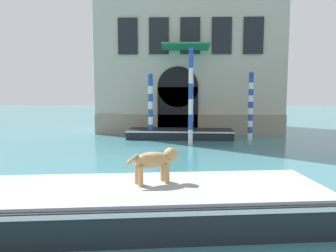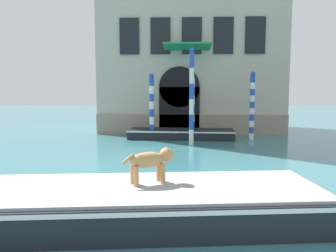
# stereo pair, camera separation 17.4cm
# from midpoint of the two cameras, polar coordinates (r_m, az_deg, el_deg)

# --- Properties ---
(palazzo_left) EXTENTS (11.29, 7.40, 16.34)m
(palazzo_left) POSITION_cam_midpoint_polar(r_m,az_deg,el_deg) (23.01, 3.44, 20.11)
(palazzo_left) COLOR #BCB29E
(palazzo_left) RESTS_ON ground_plane
(boat_foreground) EXTENTS (8.51, 3.33, 0.69)m
(boat_foreground) POSITION_cam_midpoint_polar(r_m,az_deg,el_deg) (6.69, -8.98, -13.10)
(boat_foreground) COLOR black
(boat_foreground) RESTS_ON ground_plane
(dog_on_deck) EXTENTS (1.02, 0.64, 0.73)m
(dog_on_deck) POSITION_cam_midpoint_polar(r_m,az_deg,el_deg) (6.66, -2.91, -5.95)
(dog_on_deck) COLOR tan
(dog_on_deck) RESTS_ON boat_foreground
(boat_moored_near_palazzo) EXTENTS (5.74, 2.01, 0.51)m
(boat_moored_near_palazzo) POSITION_cam_midpoint_polar(r_m,az_deg,el_deg) (17.82, 1.82, -1.33)
(boat_moored_near_palazzo) COLOR black
(boat_moored_near_palazzo) RESTS_ON ground_plane
(mooring_pole_0) EXTENTS (0.27, 0.27, 3.60)m
(mooring_pole_0) POSITION_cam_midpoint_polar(r_m,az_deg,el_deg) (17.94, 13.93, 3.52)
(mooring_pole_0) COLOR white
(mooring_pole_0) RESTS_ON ground_plane
(mooring_pole_1) EXTENTS (0.22, 0.22, 3.47)m
(mooring_pole_1) POSITION_cam_midpoint_polar(r_m,az_deg,el_deg) (17.47, 3.80, 3.40)
(mooring_pole_1) COLOR white
(mooring_pole_1) RESTS_ON ground_plane
(mooring_pole_2) EXTENTS (0.27, 0.27, 3.49)m
(mooring_pole_2) POSITION_cam_midpoint_polar(r_m,az_deg,el_deg) (17.32, -3.35, 3.43)
(mooring_pole_2) COLOR white
(mooring_pole_2) RESTS_ON ground_plane
(mooring_pole_3) EXTENTS (0.23, 0.23, 4.59)m
(mooring_pole_3) POSITION_cam_midpoint_polar(r_m,az_deg,el_deg) (15.62, 3.66, 5.16)
(mooring_pole_3) COLOR white
(mooring_pole_3) RESTS_ON ground_plane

